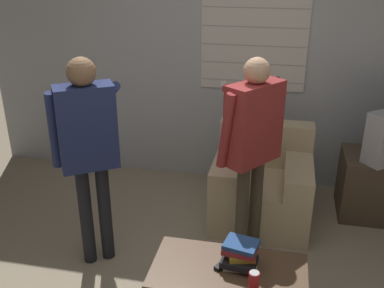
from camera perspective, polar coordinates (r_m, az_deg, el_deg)
wall_back at (r=4.55m, az=4.82°, el=10.46°), size 5.20×0.08×2.55m
armchair_beige at (r=4.17m, az=8.89°, el=-5.10°), size 0.86×0.84×0.84m
coffee_table at (r=3.02m, az=4.65°, el=-16.20°), size 1.00×0.53×0.43m
person_left_standing at (r=3.33m, az=-13.08°, el=0.55°), size 0.52×0.81×1.65m
person_right_standing at (r=3.39m, az=7.62°, el=1.13°), size 0.55×0.81×1.62m
book_stack at (r=2.98m, az=6.15°, el=-13.86°), size 0.25×0.22×0.17m
soda_can at (r=2.83m, az=7.86°, el=-16.85°), size 0.07×0.07×0.13m
spare_remote at (r=3.01m, az=3.85°, el=-15.00°), size 0.10×0.13×0.02m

